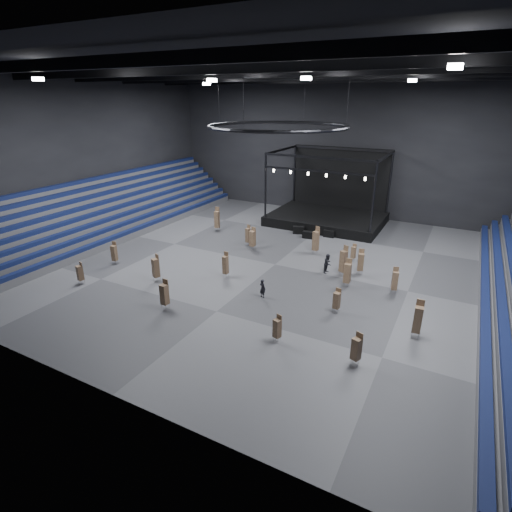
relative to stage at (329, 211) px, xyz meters
The scene contains 33 objects.
floor 16.30m from the stage, 90.00° to the right, with size 50.00×50.00×0.00m, color #4D4E50.
ceiling 23.18m from the stage, 90.00° to the right, with size 50.00×42.00×0.20m, color black.
wall_back 8.93m from the stage, 90.00° to the left, with size 50.00×0.20×18.00m, color black.
wall_front 37.99m from the stage, 90.00° to the right, with size 50.00×0.20×18.00m, color black.
wall_left 30.75m from the stage, 147.00° to the right, with size 0.20×42.00×18.00m, color black.
bleachers_left 28.10m from the stage, 144.71° to the right, with size 7.20×40.00×6.40m.
stage is the anchor object (origin of this frame).
truss_ring 19.93m from the stage, 90.00° to the right, with size 12.30×12.30×5.15m.
roof_girders 22.62m from the stage, 90.00° to the right, with size 49.00×30.35×0.70m.
floodlights 25.28m from the stage, 90.00° to the right, with size 28.60×16.60×0.25m.
flight_case_left 6.53m from the stage, 104.50° to the right, with size 1.34×0.67×0.89m, color black.
flight_case_mid 7.40m from the stage, 90.03° to the right, with size 1.23×0.62×0.82m, color black.
flight_case_right 6.19m from the stage, 70.52° to the right, with size 1.26×0.63×0.84m, color black.
chair_stack_0 14.24m from the stage, 105.96° to the right, with size 0.60×0.60×2.52m.
chair_stack_1 27.19m from the stage, 59.02° to the right, with size 0.58×0.58×2.83m.
chair_stack_2 13.48m from the stage, 61.03° to the right, with size 0.47×0.47×1.81m.
chair_stack_3 31.17m from the stage, 115.09° to the right, with size 0.59×0.59×2.04m.
chair_stack_4 30.35m from the stage, 68.45° to the right, with size 0.64×0.64×2.22m.
chair_stack_5 19.37m from the stage, 66.89° to the right, with size 0.56×0.56×2.59m.
chair_stack_6 28.82m from the stage, 78.33° to the right, with size 0.56×0.56×2.01m.
chair_stack_7 16.70m from the stage, 61.56° to the right, with size 0.65×0.65×2.48m.
chair_stack_8 28.47m from the stage, 97.58° to the right, with size 0.55×0.55×2.48m.
chair_stack_9 25.83m from the stage, 107.43° to the right, with size 0.68×0.68×2.56m.
chair_stack_10 21.20m from the stage, 97.41° to the right, with size 0.45×0.45×2.45m.
chair_stack_11 12.01m from the stage, 77.94° to the right, with size 0.68×0.68×3.00m.
chair_stack_12 27.38m from the stage, 120.76° to the right, with size 0.54×0.54×2.30m.
chair_stack_13 20.66m from the stage, 56.36° to the right, with size 0.57×0.57×2.36m.
chair_stack_14 17.07m from the stage, 67.19° to the right, with size 0.70×0.70×2.94m.
chair_stack_15 13.62m from the stage, 111.78° to the right, with size 0.49×0.49×2.33m.
chair_stack_16 14.75m from the stage, 137.18° to the right, with size 0.64×0.64×2.99m.
chair_stack_17 23.99m from the stage, 70.13° to the right, with size 0.53×0.53×2.00m.
man_center 23.07m from the stage, 84.92° to the right, with size 0.59×0.39×1.61m, color black.
crew_member 16.50m from the stage, 71.79° to the right, with size 0.89×0.69×1.83m, color black.
Camera 1 is at (15.31, -32.87, 15.40)m, focal length 28.00 mm.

